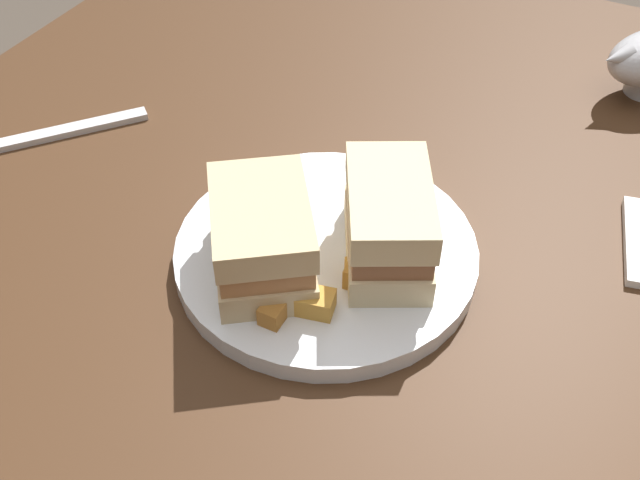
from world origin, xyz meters
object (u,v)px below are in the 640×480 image
sandwich_half_right (388,222)px  sandwich_half_left (262,237)px  plate (322,251)px  fork (60,132)px

sandwich_half_right → sandwich_half_left: bearing=-55.1°
plate → sandwich_half_right: (-0.01, 0.05, 0.05)m
sandwich_half_right → fork: bearing=-93.9°
sandwich_half_left → sandwich_half_right: sandwich_half_right is taller
plate → sandwich_half_left: bearing=-33.7°
plate → sandwich_half_right: bearing=103.5°
sandwich_half_right → fork: size_ratio=0.75×
sandwich_half_left → fork: sandwich_half_left is taller
sandwich_half_right → plate: bearing=-76.5°
plate → sandwich_half_left: size_ratio=1.89×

